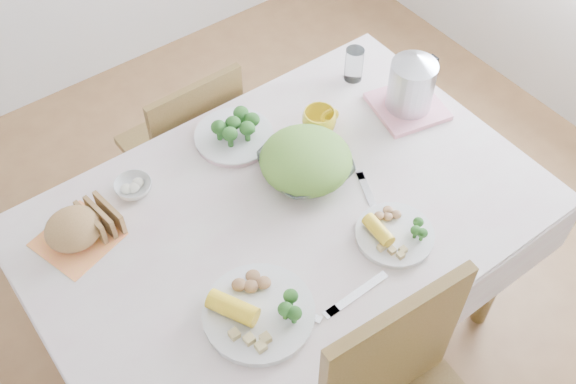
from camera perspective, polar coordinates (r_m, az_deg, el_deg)
floor at (r=2.64m, az=-0.09°, el=-11.82°), size 3.60×3.60×0.00m
dining_table at (r=2.31m, az=-0.10°, el=-7.54°), size 1.40×0.90×0.75m
tablecloth at (r=2.00m, az=-0.12°, el=-1.78°), size 1.50×1.00×0.01m
chair_far at (r=2.64m, az=-9.14°, el=4.56°), size 0.39×0.39×0.85m
salad_bowl at (r=2.07m, az=1.50°, el=2.13°), size 0.29×0.29×0.07m
dinner_plate_left at (r=1.80m, az=-2.49°, el=-10.25°), size 0.33×0.33×0.02m
dinner_plate_right at (r=1.96m, az=9.01°, el=-3.59°), size 0.30×0.30×0.02m
broccoli_plate at (r=2.19m, az=-4.58°, el=4.66°), size 0.30×0.30×0.02m
napkin at (r=2.03m, az=-17.38°, el=-3.84°), size 0.25×0.25×0.00m
bread_loaf at (r=1.98m, az=-17.76°, el=-2.90°), size 0.17×0.16×0.10m
fruit_bowl at (r=2.09m, az=-12.95°, el=0.40°), size 0.13×0.13×0.04m
yellow_mug at (r=2.19m, az=2.64°, el=5.95°), size 0.14×0.14×0.09m
glass_tumbler at (r=2.38m, az=5.62°, el=10.77°), size 0.08×0.08×0.12m
pink_tray at (r=2.32m, az=10.06°, el=7.14°), size 0.27×0.27×0.02m
electric_kettle at (r=2.25m, az=10.46°, el=9.22°), size 0.20×0.20×0.21m
fork_left at (r=1.82m, az=0.15°, el=-9.63°), size 0.10×0.18×0.00m
fork_right at (r=2.05m, az=6.87°, el=-0.32°), size 0.09×0.19×0.00m
knife at (r=1.85m, az=5.89°, el=-8.56°), size 0.21×0.03×0.00m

